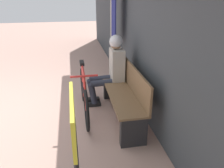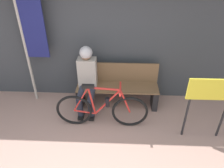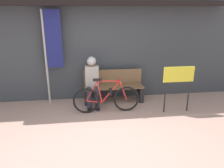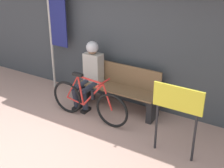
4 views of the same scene
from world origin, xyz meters
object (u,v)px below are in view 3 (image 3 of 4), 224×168
(park_bench_near, at_px, (114,87))
(bicycle, at_px, (107,98))
(banner_pole, at_px, (51,46))
(signboard, at_px, (178,79))
(person_seated, at_px, (92,78))

(park_bench_near, bearing_deg, bicycle, -111.79)
(banner_pole, bearing_deg, bicycle, -29.52)
(park_bench_near, distance_m, signboard, 1.68)
(person_seated, height_order, banner_pole, banner_pole)
(signboard, bearing_deg, bicycle, 173.85)
(banner_pole, relative_size, signboard, 2.12)
(banner_pole, height_order, signboard, banner_pole)
(bicycle, relative_size, signboard, 1.42)
(banner_pole, distance_m, signboard, 3.16)
(banner_pole, bearing_deg, park_bench_near, -3.71)
(person_seated, xyz_separation_m, signboard, (1.97, -0.69, 0.11))
(park_bench_near, relative_size, person_seated, 1.24)
(signboard, bearing_deg, banner_pole, 162.88)
(bicycle, xyz_separation_m, banner_pole, (-1.29, 0.73, 1.15))
(park_bench_near, distance_m, banner_pole, 1.90)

